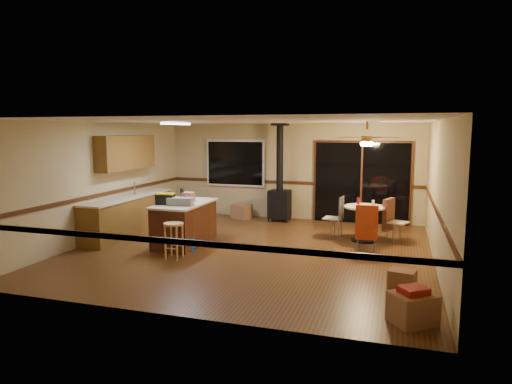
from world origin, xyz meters
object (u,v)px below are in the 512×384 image
at_px(box_under_window, 242,211).
at_px(chair_left, 338,213).
at_px(bar_stool, 174,241).
at_px(chair_near, 367,222).
at_px(box_corner_a, 413,308).
at_px(dining_table, 364,217).
at_px(chair_right, 390,215).
at_px(box_corner_b, 402,280).
at_px(toolbox_grey, 180,201).
at_px(toolbox_black, 165,199).
at_px(wood_stove, 280,194).
at_px(blue_bucket, 186,244).
at_px(kitchen_island, 185,223).

bearing_deg(box_under_window, chair_left, -28.98).
bearing_deg(bar_stool, chair_near, 24.84).
bearing_deg(box_corner_a, dining_table, 102.12).
height_order(chair_near, box_under_window, chair_near).
distance_m(dining_table, box_corner_a, 4.35).
bearing_deg(chair_right, box_corner_b, -85.17).
bearing_deg(chair_right, box_under_window, 158.77).
height_order(toolbox_grey, box_under_window, toolbox_grey).
distance_m(toolbox_grey, box_corner_a, 5.18).
distance_m(toolbox_grey, chair_right, 4.51).
bearing_deg(bar_stool, toolbox_grey, 106.70).
bearing_deg(dining_table, toolbox_black, -155.85).
bearing_deg(toolbox_grey, dining_table, 26.05).
bearing_deg(wood_stove, box_corner_a, -61.05).
bearing_deg(chair_left, box_corner_a, -70.82).
xyz_separation_m(dining_table, box_corner_b, (0.79, -2.98, -0.38)).
height_order(toolbox_grey, chair_right, toolbox_grey).
height_order(toolbox_grey, bar_stool, toolbox_grey).
bearing_deg(box_corner_a, bar_stool, 157.53).
xyz_separation_m(blue_bucket, chair_near, (3.48, 1.01, 0.46)).
height_order(wood_stove, chair_right, wood_stove).
distance_m(dining_table, chair_right, 0.55).
height_order(kitchen_island, chair_left, chair_left).
bearing_deg(blue_bucket, toolbox_grey, 141.32).
xyz_separation_m(blue_bucket, chair_right, (3.91, 2.01, 0.46)).
xyz_separation_m(kitchen_island, box_under_window, (0.21, 3.08, -0.26)).
height_order(chair_right, box_corner_b, chair_right).
height_order(kitchen_island, wood_stove, wood_stove).
distance_m(kitchen_island, wood_stove, 3.33).
distance_m(wood_stove, bar_stool, 4.24).
distance_m(kitchen_island, chair_near, 3.78).
height_order(kitchen_island, toolbox_grey, toolbox_grey).
xyz_separation_m(kitchen_island, dining_table, (3.63, 1.42, 0.08)).
height_order(wood_stove, box_corner_b, wood_stove).
bearing_deg(blue_bucket, wood_stove, 73.48).
height_order(blue_bucket, dining_table, dining_table).
distance_m(toolbox_grey, chair_left, 3.51).
relative_size(toolbox_grey, box_under_window, 1.04).
relative_size(toolbox_grey, blue_bucket, 1.56).
height_order(kitchen_island, box_corner_a, kitchen_island).
bearing_deg(wood_stove, chair_left, -41.47).
bearing_deg(wood_stove, blue_bucket, -106.52).
height_order(chair_near, chair_right, same).
distance_m(wood_stove, chair_near, 3.50).
xyz_separation_m(chair_near, box_corner_a, (0.80, -3.36, -0.40)).
height_order(toolbox_black, chair_left, toolbox_black).
bearing_deg(box_corner_a, box_under_window, 126.31).
bearing_deg(toolbox_black, wood_stove, 65.09).
bearing_deg(box_corner_a, toolbox_black, 152.65).
bearing_deg(bar_stool, wood_stove, 76.20).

